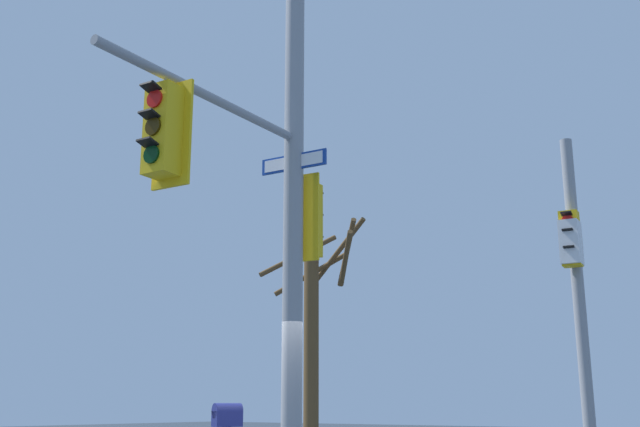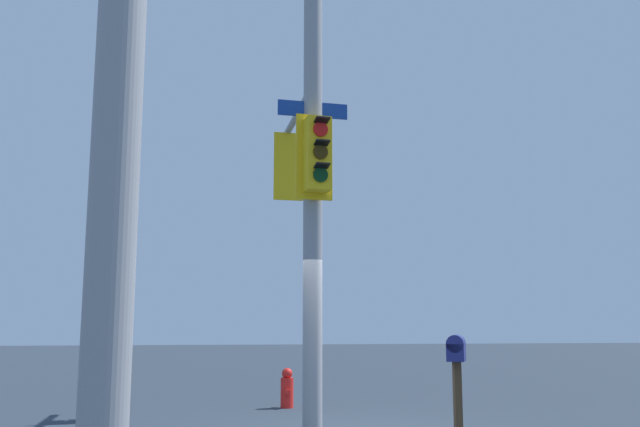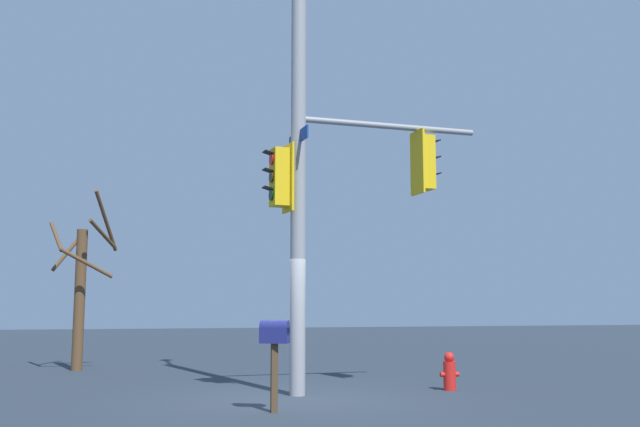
% 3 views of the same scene
% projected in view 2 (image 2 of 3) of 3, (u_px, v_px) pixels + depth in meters
% --- Properties ---
extents(main_signal_pole_assembly, '(4.44, 3.06, 9.88)m').
position_uv_depth(main_signal_pole_assembly, '(303.00, 105.00, 10.96)').
color(main_signal_pole_assembly, gray).
rests_on(main_signal_pole_assembly, ground).
extents(fire_hydrant, '(0.38, 0.24, 0.73)m').
position_uv_depth(fire_hydrant, '(287.00, 389.00, 12.86)').
color(fire_hydrant, red).
rests_on(fire_hydrant, ground).
extents(mailbox, '(0.50, 0.40, 1.41)m').
position_uv_depth(mailbox, '(456.00, 357.00, 9.51)').
color(mailbox, '#4C3823').
rests_on(mailbox, ground).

